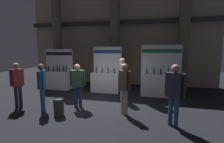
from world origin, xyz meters
name	(u,v)px	position (x,y,z in m)	size (l,w,h in m)	color
ground_plane	(95,105)	(0.00, 0.00, 0.00)	(24.00, 24.00, 0.00)	black
hall_colonnade	(117,29)	(0.00, 4.25, 3.42)	(11.76, 1.38, 6.95)	tan
exhibitor_booth_0	(57,78)	(-2.99, 2.12, 0.59)	(1.68, 0.66, 2.21)	white
exhibitor_booth_1	(106,80)	(-0.15, 2.13, 0.60)	(1.52, 0.66, 2.33)	white
exhibitor_booth_2	(160,83)	(2.58, 2.01, 0.62)	(1.88, 0.66, 2.41)	white
trash_bin	(59,107)	(-0.80, -1.29, 0.29)	(0.34, 0.34, 0.58)	#38383D
visitor_1	(17,81)	(-2.72, -0.95, 1.01)	(0.37, 0.44, 1.70)	#23232D
visitor_2	(78,82)	(-0.53, -0.38, 0.99)	(0.55, 0.37, 1.65)	navy
visitor_3	(42,83)	(-1.59, -1.03, 1.01)	(0.37, 0.54, 1.70)	navy
visitor_4	(122,76)	(0.94, 0.88, 1.09)	(0.27, 0.50, 1.83)	silver
visitor_5	(125,85)	(1.30, -0.64, 1.03)	(0.45, 0.40, 1.74)	#ADA393
visitor_6	(175,89)	(2.82, -1.19, 1.09)	(0.52, 0.47, 1.79)	navy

